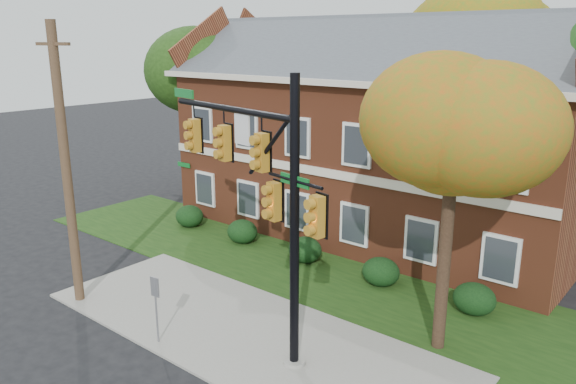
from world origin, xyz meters
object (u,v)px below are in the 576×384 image
Objects in this scene: hedge_far_left at (190,216)px; traffic_signal at (261,183)px; hedge_right at (381,272)px; utility_pole at (66,167)px; tree_left_rear at (209,79)px; hedge_center at (305,250)px; tree_near_right at (462,122)px; sign_post at (156,299)px; apartment_building at (377,125)px; hedge_far_right at (474,299)px; tree_far_rear at (479,37)px; hedge_left at (242,232)px.

hedge_far_left is 0.18× the size of traffic_signal.
utility_pole is (-7.39, -7.70, 4.20)m from hedge_right.
hedge_right is 15.17m from tree_left_rear.
hedge_center is 0.15× the size of utility_pole.
tree_near_right reaches higher than sign_post.
apartment_building is 7.73m from hedge_right.
apartment_building is at bearing 123.67° from hedge_right.
tree_near_right is 9.84m from sign_post.
hedge_center is at bearing 128.00° from traffic_signal.
traffic_signal reaches higher than hedge_far_right.
traffic_signal is (9.93, -5.85, 4.42)m from hedge_far_left.
hedge_right is at bearing -17.37° from tree_left_rear.
tree_far_rear reaches higher than hedge_right.
hedge_far_left is 0.65× the size of sign_post.
hedge_center and hedge_far_right have the same top height.
hedge_right is 0.18× the size of traffic_signal.
tree_far_rear is (8.34, 13.09, 8.32)m from hedge_far_left.
apartment_building is at bearing 6.54° from tree_left_rear.
tree_near_right is 18.33m from tree_left_rear.
utility_pole is (5.84, -11.84, -1.95)m from tree_left_rear.
tree_far_rear is (4.84, 13.09, 8.32)m from hedge_left.
hedge_right is at bearing 0.00° from hedge_left.
tree_near_right reaches higher than traffic_signal.
apartment_building is 10.97m from tree_near_right.
hedge_center is at bearing 0.00° from hedge_left.
tree_near_right is 5.52m from traffic_signal.
hedge_far_right is at bearing 43.78° from sign_post.
tree_near_right is 4.01× the size of sign_post.
tree_far_rear is 5.38× the size of sign_post.
hedge_far_right is (14.00, 0.00, 0.00)m from hedge_far_left.
tree_near_right reaches higher than hedge_far_right.
hedge_left is at bearing 149.09° from traffic_signal.
tree_far_rear is at bearing 113.37° from hedge_far_right.
tree_left_rear is 0.95× the size of utility_pole.
hedge_right is 7.72m from tree_near_right.
hedge_far_left is 1.00× the size of hedge_right.
sign_post is at bearing -46.04° from hedge_far_left.
hedge_right and hedge_far_right have the same top height.
tree_near_right is at bearing 46.42° from traffic_signal.
tree_far_rear is 1.45× the size of traffic_signal.
hedge_far_right is 0.16× the size of tree_left_rear.
tree_far_rear is (11.07, 8.96, 2.16)m from tree_left_rear.
hedge_right is (3.50, -5.25, -4.46)m from apartment_building.
hedge_right is 0.16× the size of tree_near_right.
hedge_center is 7.00m from hedge_far_right.
sign_post is (-0.84, -20.87, -7.39)m from tree_far_rear.
hedge_center is 0.12× the size of tree_far_rear.
tree_left_rear is (-16.95, 6.97, 0.01)m from tree_near_right.
hedge_far_left is 14.00m from hedge_far_right.
apartment_building is 2.19× the size of tree_near_right.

